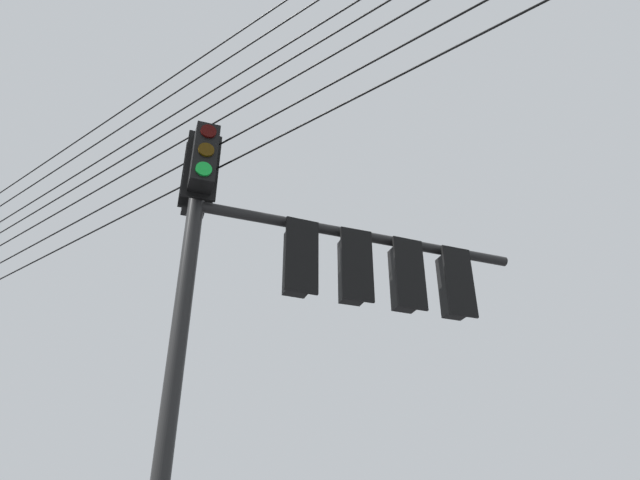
% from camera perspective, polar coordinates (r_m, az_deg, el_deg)
% --- Properties ---
extents(signal_mast_assembly, '(1.01, 4.84, 7.11)m').
position_cam_1_polar(signal_mast_assembly, '(7.22, -3.01, -4.03)').
color(signal_mast_assembly, black).
rests_on(signal_mast_assembly, ground).
extents(overhead_wire_span, '(15.69, 12.51, 2.77)m').
position_cam_1_polar(overhead_wire_span, '(7.93, -6.43, 15.54)').
color(overhead_wire_span, black).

